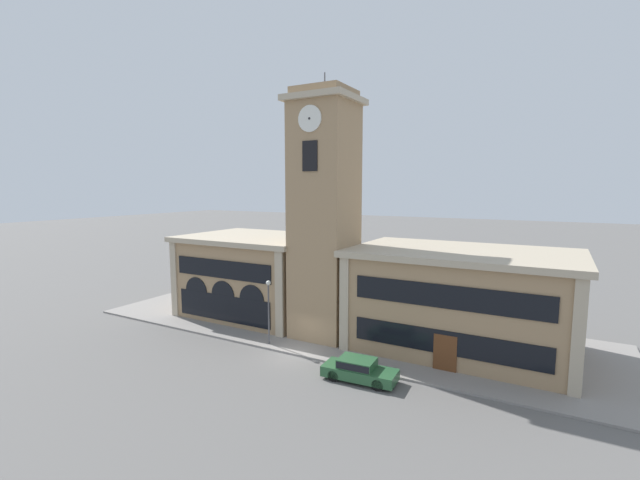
% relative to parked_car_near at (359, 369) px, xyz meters
% --- Properties ---
extents(ground_plane, '(300.00, 300.00, 0.00)m').
position_rel_parked_car_near_xyz_m(ground_plane, '(-5.74, 1.37, -0.74)').
color(ground_plane, '#605E5B').
extents(sidewalk_kerb, '(43.69, 13.97, 0.15)m').
position_rel_parked_car_near_xyz_m(sidewalk_kerb, '(-5.74, 8.35, -0.66)').
color(sidewalk_kerb, gray).
rests_on(sidewalk_kerb, ground_plane).
extents(clock_tower, '(5.13, 5.13, 20.70)m').
position_rel_parked_car_near_xyz_m(clock_tower, '(-5.74, 6.05, 9.06)').
color(clock_tower, '#9E7F5B').
rests_on(clock_tower, ground_plane).
extents(town_hall_left_wing, '(13.16, 10.20, 7.54)m').
position_rel_parked_car_near_xyz_m(town_hall_left_wing, '(-14.48, 8.55, 3.06)').
color(town_hall_left_wing, '#9E7F5B').
rests_on(town_hall_left_wing, ground_plane).
extents(town_hall_right_wing, '(16.03, 10.20, 7.50)m').
position_rel_parked_car_near_xyz_m(town_hall_right_wing, '(4.44, 8.56, 3.04)').
color(town_hall_right_wing, '#9E7F5B').
rests_on(town_hall_right_wing, ground_plane).
extents(parked_car_near, '(4.76, 2.08, 1.40)m').
position_rel_parked_car_near_xyz_m(parked_car_near, '(0.00, 0.00, 0.00)').
color(parked_car_near, '#285633').
rests_on(parked_car_near, ground_plane).
extents(street_lamp, '(0.36, 0.36, 4.94)m').
position_rel_parked_car_near_xyz_m(street_lamp, '(-8.43, 2.13, 2.72)').
color(street_lamp, '#4C4C51').
rests_on(street_lamp, sidewalk_kerb).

